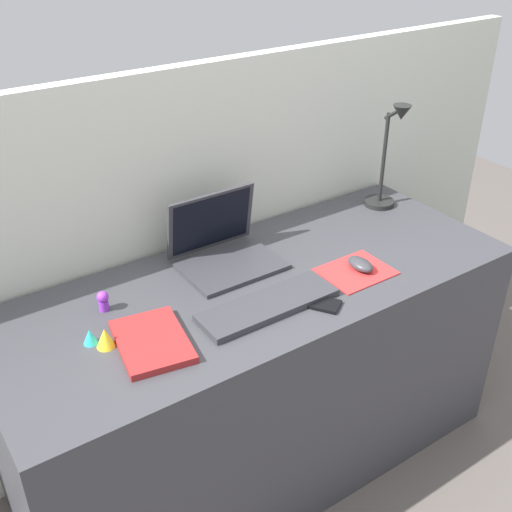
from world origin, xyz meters
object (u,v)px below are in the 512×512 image
toy_figurine_cyan (89,336)px  toy_figurine_yellow (105,338)px  desk_lamp (389,159)px  cell_phone (317,303)px  toy_figurine_purple (103,300)px  laptop (223,246)px  keyboard (268,305)px  notebook_pad (152,341)px  mouse (360,264)px

toy_figurine_cyan → toy_figurine_yellow: bearing=-54.9°
desk_lamp → toy_figurine_yellow: size_ratio=7.15×
cell_phone → toy_figurine_purple: size_ratio=2.14×
cell_phone → toy_figurine_yellow: toy_figurine_yellow is taller
cell_phone → laptop: bearing=71.9°
laptop → keyboard: (-0.03, -0.29, -0.04)m
laptop → keyboard: 0.29m
laptop → desk_lamp: 0.70m
laptop → cell_phone: bearing=-74.8°
laptop → desk_lamp: size_ratio=0.77×
notebook_pad → toy_figurine_cyan: bearing=152.3°
mouse → notebook_pad: (-0.69, 0.03, -0.01)m
cell_phone → toy_figurine_cyan: (-0.59, 0.20, 0.02)m
mouse → toy_figurine_purple: 0.77m
notebook_pad → toy_figurine_purple: toy_figurine_purple is taller
toy_figurine_purple → toy_figurine_cyan: 0.14m
cell_phone → toy_figurine_purple: bearing=115.2°
toy_figurine_cyan → keyboard: bearing=-15.9°
mouse → cell_phone: bearing=-162.9°
keyboard → toy_figurine_yellow: (-0.44, 0.09, 0.02)m
keyboard → mouse: bearing=1.0°
mouse → keyboard: bearing=-179.0°
keyboard → desk_lamp: 0.79m
desk_lamp → toy_figurine_cyan: 1.21m
laptop → mouse: size_ratio=3.12×
cell_phone → notebook_pad: (-0.46, 0.10, 0.01)m
desk_lamp → toy_figurine_yellow: 1.19m
laptop → cell_phone: laptop is taller
mouse → desk_lamp: size_ratio=0.25×
cell_phone → desk_lamp: desk_lamp is taller
cell_phone → desk_lamp: (0.59, 0.35, 0.18)m
laptop → toy_figurine_cyan: (-0.50, -0.15, -0.03)m
laptop → mouse: bearing=-41.5°
toy_figurine_yellow → toy_figurine_cyan: (-0.03, 0.04, -0.01)m
desk_lamp → toy_figurine_yellow: desk_lamp is taller
cell_phone → toy_figurine_purple: (-0.51, 0.31, 0.03)m
toy_figurine_purple → toy_figurine_yellow: 0.17m
toy_figurine_yellow → toy_figurine_cyan: 0.05m
cell_phone → toy_figurine_yellow: bearing=131.2°
keyboard → toy_figurine_purple: 0.46m
mouse → desk_lamp: desk_lamp is taller
toy_figurine_yellow → mouse: bearing=-6.4°
desk_lamp → cell_phone: bearing=-149.7°
cell_phone → notebook_pad: size_ratio=0.53×
desk_lamp → keyboard: bearing=-158.4°
toy_figurine_purple → desk_lamp: bearing=1.9°
laptop → notebook_pad: 0.45m
mouse → cell_phone: size_ratio=0.75×
toy_figurine_cyan → laptop: bearing=17.3°
mouse → toy_figurine_yellow: 0.79m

